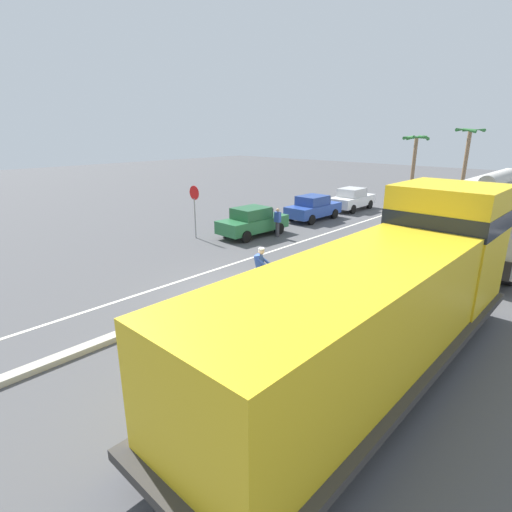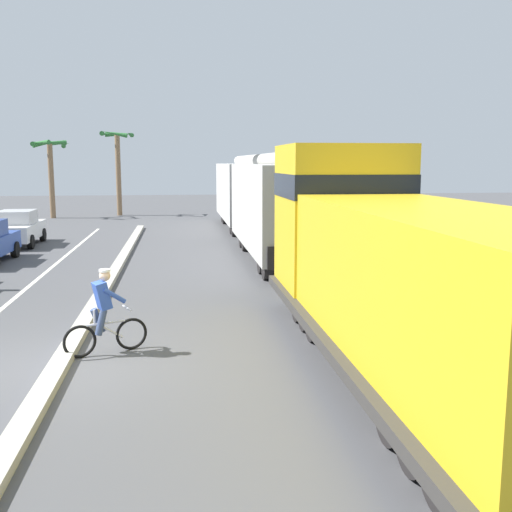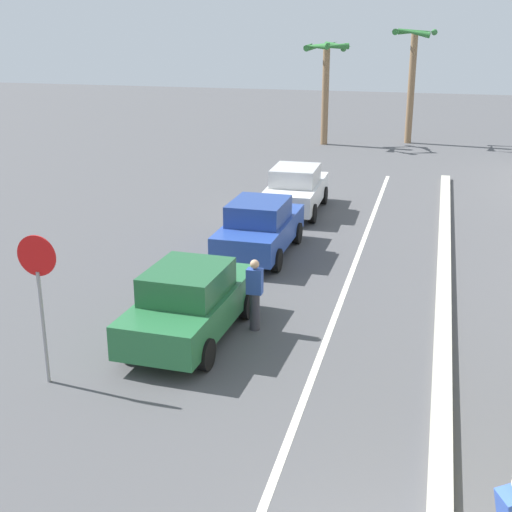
{
  "view_description": "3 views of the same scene",
  "coord_description": "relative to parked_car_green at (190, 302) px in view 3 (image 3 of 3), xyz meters",
  "views": [
    {
      "loc": [
        9.86,
        -9.39,
        5.69
      ],
      "look_at": [
        0.01,
        1.21,
        1.14
      ],
      "focal_mm": 28.0,
      "sensor_mm": 36.0,
      "label": 1
    },
    {
      "loc": [
        2.27,
        -11.16,
        3.79
      ],
      "look_at": [
        4.02,
        2.52,
        1.62
      ],
      "focal_mm": 42.0,
      "sensor_mm": 36.0,
      "label": 2
    },
    {
      "loc": [
        -0.43,
        -6.57,
        6.54
      ],
      "look_at": [
        -4.36,
        8.8,
        1.18
      ],
      "focal_mm": 50.0,
      "sensor_mm": 36.0,
      "label": 3
    }
  ],
  "objects": [
    {
      "name": "median_curb",
      "position": [
        5.22,
        -0.56,
        -0.74
      ],
      "size": [
        0.36,
        36.0,
        0.16
      ],
      "primitive_type": "cube",
      "color": "#B2AD9E",
      "rests_on": "ground"
    },
    {
      "name": "lane_stripe",
      "position": [
        2.82,
        -0.56,
        -0.81
      ],
      "size": [
        0.14,
        36.0,
        0.01
      ],
      "primitive_type": "cube",
      "color": "silver",
      "rests_on": "ground"
    },
    {
      "name": "parked_car_green",
      "position": [
        0.0,
        0.0,
        0.0
      ],
      "size": [
        1.98,
        4.27,
        1.62
      ],
      "color": "#286B3D",
      "rests_on": "ground"
    },
    {
      "name": "parked_car_blue",
      "position": [
        0.06,
        5.8,
        0.0
      ],
      "size": [
        1.89,
        4.23,
        1.62
      ],
      "color": "#28479E",
      "rests_on": "ground"
    },
    {
      "name": "parked_car_white",
      "position": [
        0.12,
        10.71,
        0.0
      ],
      "size": [
        1.89,
        4.23,
        1.62
      ],
      "color": "silver",
      "rests_on": "ground"
    },
    {
      "name": "stop_sign",
      "position": [
        -1.96,
        -2.5,
        1.21
      ],
      "size": [
        0.76,
        0.08,
        2.88
      ],
      "color": "gray",
      "rests_on": "ground"
    },
    {
      "name": "palm_tree_near",
      "position": [
        -1.15,
        24.74,
        3.31
      ],
      "size": [
        2.69,
        2.77,
        5.4
      ],
      "color": "#846647",
      "rests_on": "ground"
    },
    {
      "name": "palm_tree_far",
      "position": [
        3.18,
        26.29,
        3.49
      ],
      "size": [
        2.24,
        2.24,
        6.06
      ],
      "color": "#846647",
      "rests_on": "ground"
    },
    {
      "name": "pedestrian_by_cars",
      "position": [
        1.21,
        0.73,
        0.03
      ],
      "size": [
        0.34,
        0.22,
        1.62
      ],
      "color": "#33333D",
      "rests_on": "ground"
    }
  ]
}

